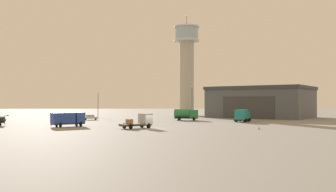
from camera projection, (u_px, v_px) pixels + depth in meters
ground_plane at (152, 128)px, 67.68m from camera, size 400.00×400.00×0.00m
control_tower at (187, 62)px, 135.41m from camera, size 9.48×9.48×37.35m
hangar at (261, 102)px, 115.96m from camera, size 37.57×36.39×9.79m
truck_flatbed_silver at (141, 121)px, 68.36m from camera, size 6.44×5.49×2.76m
truck_fuel_tanker_green at (186, 114)px, 97.49m from camera, size 6.63×4.31×3.04m
truck_box_blue at (68, 119)px, 72.41m from camera, size 6.74×5.53×2.84m
truck_box_teal at (242, 115)px, 89.77m from camera, size 4.97×6.28×3.05m
car_white at (90, 117)px, 100.47m from camera, size 4.40×3.01×1.37m
light_post_north at (192, 99)px, 116.10m from camera, size 0.44×0.44×10.17m
light_post_centre at (98, 102)px, 118.64m from camera, size 0.44×0.44×8.36m
traffic_cone_near_left at (259, 127)px, 65.64m from camera, size 0.36×0.36×0.68m
traffic_cone_near_right at (51, 124)px, 77.33m from camera, size 0.36×0.36×0.71m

